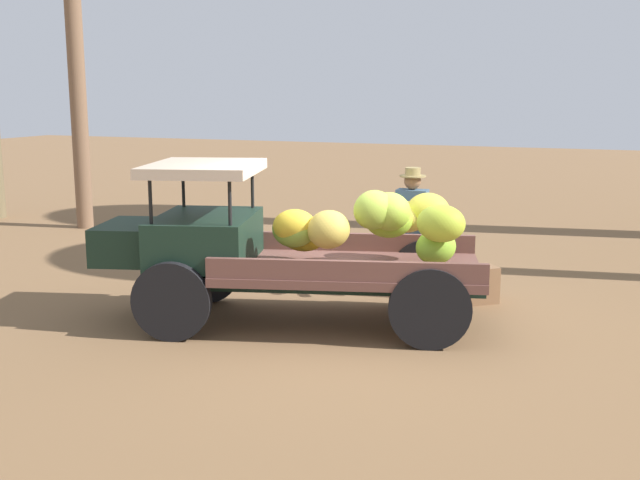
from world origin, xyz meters
The scene contains 4 objects.
ground_plane centered at (0.00, 0.00, 0.00)m, with size 60.00×60.00×0.00m, color brown.
truck centered at (0.60, 0.28, 0.95)m, with size 4.66×2.70×1.88m.
farmer centered at (-0.48, -1.38, 0.98)m, with size 0.53×0.47×1.73m.
wooden_crate centered at (-1.36, -1.48, 0.24)m, with size 0.44×0.37×0.48m, color #886140.
Camera 1 is at (-3.03, 8.34, 2.71)m, focal length 43.54 mm.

